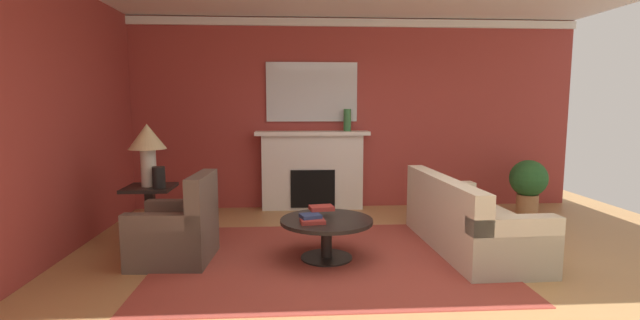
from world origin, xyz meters
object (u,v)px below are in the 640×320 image
object	(u,v)px
armchair_near_window	(177,233)
coffee_table	(327,229)
vase_mantel_right	(347,120)
table_lamp	(147,143)
fireplace	(312,172)
mantel_mirror	(312,92)
vase_on_side_table	(159,177)
side_table	(151,211)
potted_plant	(528,182)
sofa	(467,224)

from	to	relation	value
armchair_near_window	coffee_table	size ratio (longest dim) A/B	0.95
vase_mantel_right	table_lamp	bearing A→B (deg)	-147.71
fireplace	mantel_mirror	bearing A→B (deg)	90.00
fireplace	vase_on_side_table	bearing A→B (deg)	-136.31
vase_on_side_table	side_table	bearing A→B (deg)	141.34
fireplace	coffee_table	size ratio (longest dim) A/B	1.80
side_table	armchair_near_window	bearing A→B (deg)	-54.84
table_lamp	vase_mantel_right	xyz separation A→B (m)	(2.59, 1.64, 0.20)
armchair_near_window	coffee_table	xyz separation A→B (m)	(1.60, -0.05, 0.03)
mantel_mirror	coffee_table	world-z (taller)	mantel_mirror
table_lamp	vase_on_side_table	bearing A→B (deg)	-38.66
mantel_mirror	potted_plant	distance (m)	3.63
coffee_table	potted_plant	bearing A→B (deg)	30.04
sofa	armchair_near_window	size ratio (longest dim) A/B	2.25
potted_plant	armchair_near_window	bearing A→B (deg)	-159.29
armchair_near_window	sofa	bearing A→B (deg)	3.81
side_table	potted_plant	bearing A→B (deg)	12.15
mantel_mirror	table_lamp	bearing A→B (deg)	-138.48
side_table	vase_mantel_right	distance (m)	3.23
side_table	vase_on_side_table	size ratio (longest dim) A/B	2.77
table_lamp	vase_on_side_table	xyz separation A→B (m)	(0.15, -0.12, -0.40)
fireplace	sofa	world-z (taller)	fireplace
sofa	vase_mantel_right	distance (m)	2.65
coffee_table	vase_on_side_table	bearing A→B (deg)	162.40
mantel_mirror	table_lamp	xyz separation A→B (m)	(-2.04, -1.81, -0.64)
sofa	armchair_near_window	world-z (taller)	armchair_near_window
vase_on_side_table	vase_mantel_right	bearing A→B (deg)	35.75
table_lamp	potted_plant	size ratio (longest dim) A/B	0.90
table_lamp	vase_mantel_right	size ratio (longest dim) A/B	2.14
coffee_table	potted_plant	xyz separation A→B (m)	(3.25, 1.88, 0.16)
side_table	coffee_table	bearing A→B (deg)	-19.39
sofa	coffee_table	bearing A→B (deg)	-170.95
fireplace	vase_on_side_table	distance (m)	2.63
table_lamp	coffee_table	bearing A→B (deg)	-19.39
mantel_mirror	sofa	bearing A→B (deg)	-53.27
side_table	vase_mantel_right	world-z (taller)	vase_mantel_right
coffee_table	side_table	world-z (taller)	side_table
fireplace	side_table	world-z (taller)	fireplace
side_table	vase_mantel_right	xyz separation A→B (m)	(2.59, 1.64, 1.03)
armchair_near_window	potted_plant	bearing A→B (deg)	20.71
table_lamp	armchair_near_window	bearing A→B (deg)	-54.84
coffee_table	side_table	size ratio (longest dim) A/B	1.43
fireplace	potted_plant	bearing A→B (deg)	-9.31
side_table	table_lamp	bearing A→B (deg)	90.00
fireplace	mantel_mirror	size ratio (longest dim) A/B	1.24
fireplace	vase_mantel_right	distance (m)	1.00
vase_on_side_table	armchair_near_window	bearing A→B (deg)	-59.53
vase_on_side_table	potted_plant	size ratio (longest dim) A/B	0.30
armchair_near_window	vase_mantel_right	xyz separation A→B (m)	(2.11, 2.32, 1.12)
armchair_near_window	vase_mantel_right	size ratio (longest dim) A/B	2.71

